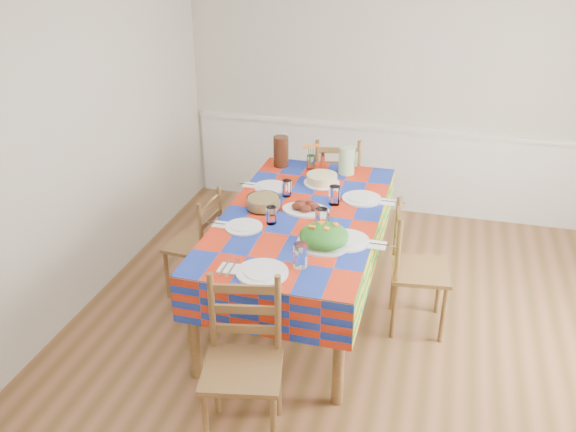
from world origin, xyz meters
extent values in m
cube|color=brown|center=(0.00, 0.00, -0.02)|extent=(4.50, 5.00, 0.04)
cube|color=beige|center=(0.00, 2.52, 1.35)|extent=(4.50, 0.04, 2.70)
cube|color=beige|center=(-2.27, 0.00, 1.35)|extent=(0.04, 5.00, 2.70)
cube|color=white|center=(0.00, 2.47, 0.90)|extent=(4.41, 0.06, 0.04)
cube|color=white|center=(0.00, 2.48, 0.45)|extent=(4.41, 0.03, 0.90)
cylinder|color=brown|center=(-1.04, -0.54, 0.40)|extent=(0.08, 0.08, 0.79)
cylinder|color=brown|center=(-0.07, -0.54, 0.40)|extent=(0.08, 0.08, 0.79)
cylinder|color=brown|center=(-1.04, 1.43, 0.40)|extent=(0.08, 0.08, 0.79)
cylinder|color=brown|center=(-0.07, 1.43, 0.40)|extent=(0.08, 0.08, 0.79)
cube|color=brown|center=(-0.56, 0.44, 0.81)|extent=(1.11, 2.10, 0.04)
cube|color=red|center=(-0.56, 0.44, 0.83)|extent=(1.15, 2.15, 0.01)
cube|color=red|center=(-1.13, 0.44, 0.66)|extent=(0.01, 2.15, 0.33)
cube|color=red|center=(0.02, 0.44, 0.66)|extent=(0.01, 2.15, 0.33)
cube|color=red|center=(-0.56, -0.63, 0.66)|extent=(1.15, 0.01, 0.33)
cube|color=red|center=(-0.56, 1.52, 0.66)|extent=(1.15, 0.01, 0.33)
cylinder|color=white|center=(-0.59, -0.45, 0.85)|extent=(0.33, 0.33, 0.02)
cylinder|color=white|center=(-0.59, -0.45, 0.86)|extent=(0.23, 0.23, 0.01)
cylinder|color=white|center=(-0.38, -0.30, 0.92)|extent=(0.09, 0.09, 0.16)
cube|color=white|center=(-0.81, -0.45, 0.84)|extent=(0.12, 0.12, 0.01)
cube|color=silver|center=(-0.84, -0.45, 0.85)|extent=(0.01, 0.21, 0.00)
cube|color=silver|center=(-0.79, -0.45, 0.85)|extent=(0.01, 0.25, 0.00)
cylinder|color=white|center=(-0.90, 0.11, 0.85)|extent=(0.27, 0.27, 0.01)
cylinder|color=white|center=(-0.90, 0.11, 0.86)|extent=(0.19, 0.19, 0.01)
cylinder|color=white|center=(-0.73, 0.23, 0.90)|extent=(0.08, 0.08, 0.13)
cube|color=white|center=(-1.08, 0.11, 0.84)|extent=(0.10, 0.10, 0.01)
cube|color=silver|center=(-1.10, 0.11, 0.85)|extent=(0.17, 0.01, 0.00)
cube|color=silver|center=(-1.06, 0.11, 0.85)|extent=(0.20, 0.01, 0.00)
cylinder|color=white|center=(-0.92, 0.85, 0.85)|extent=(0.27, 0.27, 0.01)
cylinder|color=white|center=(-0.92, 0.85, 0.86)|extent=(0.19, 0.19, 0.01)
cylinder|color=white|center=(-0.75, 0.73, 0.90)|extent=(0.08, 0.08, 0.13)
cube|color=white|center=(-1.11, 0.85, 0.84)|extent=(0.10, 0.10, 0.01)
cube|color=silver|center=(-1.13, 0.85, 0.85)|extent=(0.17, 0.01, 0.00)
cube|color=silver|center=(-1.09, 0.85, 0.85)|extent=(0.20, 0.01, 0.00)
cylinder|color=white|center=(-0.16, 0.10, 0.85)|extent=(0.32, 0.32, 0.02)
cylinder|color=white|center=(-0.16, 0.10, 0.86)|extent=(0.23, 0.23, 0.01)
cylinder|color=white|center=(-0.37, 0.24, 0.92)|extent=(0.09, 0.09, 0.16)
cube|color=white|center=(0.06, 0.10, 0.84)|extent=(0.12, 0.12, 0.01)
cube|color=silver|center=(0.03, 0.10, 0.85)|extent=(0.20, 0.01, 0.00)
cube|color=silver|center=(0.08, 0.10, 0.85)|extent=(0.24, 0.01, 0.00)
cylinder|color=white|center=(-0.16, 0.81, 0.85)|extent=(0.31, 0.31, 0.02)
cylinder|color=white|center=(-0.16, 0.81, 0.86)|extent=(0.22, 0.22, 0.01)
cylinder|color=white|center=(-0.36, 0.67, 0.91)|extent=(0.09, 0.09, 0.15)
cube|color=white|center=(0.04, 0.81, 0.84)|extent=(0.11, 0.11, 0.01)
cube|color=silver|center=(0.02, 0.81, 0.85)|extent=(0.19, 0.01, 0.00)
cube|color=silver|center=(0.07, 0.81, 0.85)|extent=(0.23, 0.01, 0.00)
ellipsoid|color=white|center=(-0.54, 0.49, 0.85)|extent=(0.36, 0.26, 0.02)
ellipsoid|color=black|center=(-0.48, 0.49, 0.88)|extent=(0.10, 0.08, 0.05)
ellipsoid|color=black|center=(-0.52, 0.54, 0.88)|extent=(0.10, 0.08, 0.05)
ellipsoid|color=black|center=(-0.59, 0.53, 0.88)|extent=(0.10, 0.08, 0.05)
ellipsoid|color=black|center=(-0.60, 0.47, 0.88)|extent=(0.10, 0.08, 0.05)
ellipsoid|color=black|center=(-0.54, 0.45, 0.88)|extent=(0.10, 0.08, 0.05)
cylinder|color=white|center=(-0.30, 0.02, 0.85)|extent=(0.37, 0.37, 0.02)
ellipsoid|color=#154812|center=(-0.30, 0.02, 0.91)|extent=(0.33, 0.33, 0.15)
cube|color=orange|center=(-0.37, -0.02, 0.98)|extent=(0.04, 0.03, 0.01)
cube|color=orange|center=(-0.32, 0.06, 0.98)|extent=(0.05, 0.05, 0.01)
cube|color=orange|center=(-0.27, -0.02, 0.98)|extent=(0.04, 0.05, 0.01)
cube|color=orange|center=(-0.23, 0.06, 0.98)|extent=(0.05, 0.05, 0.01)
cylinder|color=white|center=(-0.86, 0.46, 0.89)|extent=(0.26, 0.26, 0.09)
cylinder|color=#E8CD7B|center=(-0.86, 0.46, 0.89)|extent=(0.24, 0.24, 0.08)
cylinder|color=white|center=(-0.53, 1.04, 0.85)|extent=(0.30, 0.30, 0.01)
cylinder|color=#D9C784|center=(-0.53, 1.04, 0.89)|extent=(0.25, 0.25, 0.07)
cube|color=black|center=(-0.39, 0.31, 0.84)|extent=(0.13, 0.32, 0.01)
cube|color=black|center=(-0.34, 0.33, 0.84)|extent=(0.07, 0.33, 0.01)
cylinder|color=white|center=(-0.70, 1.34, 0.90)|extent=(0.07, 0.07, 0.13)
cylinder|color=#267326|center=(-0.72, 1.34, 0.95)|extent=(0.01, 0.01, 0.18)
ellipsoid|color=orange|center=(-0.75, 1.34, 1.04)|extent=(0.06, 0.06, 0.02)
cylinder|color=#267326|center=(-0.68, 1.35, 0.95)|extent=(0.01, 0.01, 0.18)
ellipsoid|color=orange|center=(-0.66, 1.36, 1.05)|extent=(0.06, 0.06, 0.02)
cylinder|color=#267326|center=(-0.70, 1.32, 0.95)|extent=(0.01, 0.01, 0.18)
ellipsoid|color=orange|center=(-0.70, 1.30, 1.07)|extent=(0.06, 0.06, 0.02)
cylinder|color=#B02A0E|center=(-0.59, 1.33, 0.92)|extent=(0.04, 0.04, 0.17)
cylinder|color=#9EC68B|center=(-0.38, 1.32, 0.96)|extent=(0.14, 0.14, 0.24)
cylinder|color=#32160B|center=(-0.97, 1.34, 0.97)|extent=(0.14, 0.14, 0.27)
cube|color=white|center=(-0.57, -0.56, 0.85)|extent=(0.10, 0.03, 0.02)
cylinder|color=brown|center=(-0.71, -1.18, 0.24)|extent=(0.04, 0.04, 0.48)
cylinder|color=brown|center=(-0.33, -1.10, 0.24)|extent=(0.04, 0.04, 0.48)
cylinder|color=brown|center=(-0.78, -0.82, 0.24)|extent=(0.04, 0.04, 0.48)
cylinder|color=brown|center=(-0.40, -0.75, 0.24)|extent=(0.04, 0.04, 0.48)
cube|color=brown|center=(-0.56, -0.96, 0.50)|extent=(0.53, 0.51, 0.03)
cylinder|color=brown|center=(-0.79, -0.81, 0.75)|extent=(0.04, 0.04, 0.54)
cylinder|color=brown|center=(-0.41, -0.73, 0.75)|extent=(0.04, 0.04, 0.54)
cube|color=brown|center=(-0.60, -0.77, 0.65)|extent=(0.38, 0.10, 0.05)
cube|color=brown|center=(-0.60, -0.77, 0.79)|extent=(0.38, 0.10, 0.05)
cube|color=brown|center=(-0.60, -0.77, 0.93)|extent=(0.38, 0.10, 0.05)
cylinder|color=brown|center=(-0.41, 2.06, 0.24)|extent=(0.04, 0.04, 0.48)
cylinder|color=brown|center=(-0.78, 1.99, 0.24)|extent=(0.04, 0.04, 0.48)
cylinder|color=brown|center=(-0.33, 1.71, 0.24)|extent=(0.04, 0.04, 0.48)
cylinder|color=brown|center=(-0.71, 1.63, 0.24)|extent=(0.04, 0.04, 0.48)
cube|color=brown|center=(-0.56, 1.85, 0.49)|extent=(0.52, 0.51, 0.03)
cylinder|color=brown|center=(-0.33, 1.70, 0.74)|extent=(0.04, 0.04, 0.53)
cylinder|color=brown|center=(-0.71, 1.62, 0.74)|extent=(0.04, 0.04, 0.53)
cube|color=brown|center=(-0.52, 1.66, 0.64)|extent=(0.38, 0.10, 0.05)
cube|color=brown|center=(-0.52, 1.66, 0.78)|extent=(0.38, 0.10, 0.05)
cube|color=brown|center=(-0.52, 1.66, 0.91)|extent=(0.38, 0.10, 0.05)
cylinder|color=brown|center=(-1.61, 0.63, 0.22)|extent=(0.03, 0.03, 0.43)
cylinder|color=brown|center=(-1.64, 0.28, 0.22)|extent=(0.03, 0.03, 0.43)
cylinder|color=brown|center=(-1.29, 0.60, 0.22)|extent=(0.03, 0.03, 0.43)
cylinder|color=brown|center=(-1.32, 0.26, 0.22)|extent=(0.03, 0.03, 0.43)
cube|color=brown|center=(-1.47, 0.44, 0.45)|extent=(0.42, 0.43, 0.03)
cylinder|color=brown|center=(-1.28, 0.60, 0.67)|extent=(0.03, 0.03, 0.48)
cylinder|color=brown|center=(-1.31, 0.26, 0.67)|extent=(0.03, 0.03, 0.48)
cube|color=brown|center=(-1.29, 0.43, 0.58)|extent=(0.05, 0.35, 0.05)
cube|color=brown|center=(-1.29, 0.43, 0.70)|extent=(0.05, 0.35, 0.05)
cube|color=brown|center=(-1.29, 0.43, 0.83)|extent=(0.05, 0.35, 0.05)
cylinder|color=brown|center=(0.55, 0.28, 0.23)|extent=(0.04, 0.04, 0.47)
cylinder|color=brown|center=(0.50, 0.65, 0.23)|extent=(0.04, 0.04, 0.47)
cylinder|color=brown|center=(0.20, 0.24, 0.23)|extent=(0.04, 0.04, 0.47)
cylinder|color=brown|center=(0.15, 0.61, 0.23)|extent=(0.04, 0.04, 0.47)
cube|color=brown|center=(0.35, 0.44, 0.48)|extent=(0.47, 0.49, 0.03)
cylinder|color=brown|center=(0.19, 0.23, 0.73)|extent=(0.04, 0.04, 0.52)
cylinder|color=brown|center=(0.14, 0.61, 0.73)|extent=(0.04, 0.04, 0.52)
cube|color=brown|center=(0.17, 0.42, 0.62)|extent=(0.07, 0.37, 0.05)
cube|color=brown|center=(0.17, 0.42, 0.76)|extent=(0.07, 0.37, 0.05)
cube|color=brown|center=(0.17, 0.42, 0.90)|extent=(0.07, 0.37, 0.05)
camera|label=1|loc=(0.42, -3.54, 2.84)|focal=38.00mm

